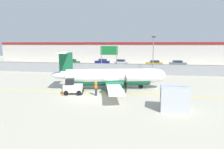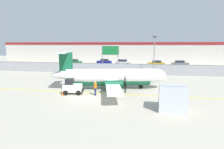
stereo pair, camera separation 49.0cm
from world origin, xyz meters
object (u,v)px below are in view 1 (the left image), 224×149
(traffic_cone_near_right, at_px, (76,85))
(traffic_cone_far_left, at_px, (113,90))
(commuter_airplane, at_px, (113,77))
(cargo_container, at_px, (174,98))
(ground_crew_worker, at_px, (96,87))
(parked_car_3, at_px, (154,63))
(traffic_cone_near_left, at_px, (63,93))
(parked_car_0, at_px, (72,62))
(parked_car_1, at_px, (102,62))
(parked_car_2, at_px, (121,62))
(baggage_tug, at_px, (73,87))
(parked_car_4, at_px, (178,63))
(apron_light_pole, at_px, (153,53))
(highway_sign, at_px, (109,53))

(traffic_cone_near_right, relative_size, traffic_cone_far_left, 1.00)
(commuter_airplane, relative_size, cargo_container, 6.50)
(ground_crew_worker, xyz_separation_m, parked_car_3, (7.66, 31.49, -0.06))
(traffic_cone_near_left, bearing_deg, parked_car_0, 109.42)
(parked_car_1, height_order, parked_car_2, same)
(traffic_cone_near_right, xyz_separation_m, traffic_cone_far_left, (5.48, -2.12, 0.00))
(baggage_tug, height_order, cargo_container, cargo_container)
(cargo_container, distance_m, traffic_cone_near_left, 12.35)
(traffic_cone_near_left, bearing_deg, parked_car_4, 62.17)
(cargo_container, bearing_deg, parked_car_3, 92.24)
(ground_crew_worker, bearing_deg, traffic_cone_near_right, -44.68)
(parked_car_0, relative_size, parked_car_3, 1.00)
(traffic_cone_far_left, xyz_separation_m, parked_car_3, (6.01, 29.69, 0.58))
(commuter_airplane, distance_m, apron_light_pole, 12.46)
(traffic_cone_far_left, relative_size, highway_sign, 0.12)
(traffic_cone_far_left, height_order, highway_sign, highway_sign)
(baggage_tug, relative_size, apron_light_pole, 0.34)
(ground_crew_worker, xyz_separation_m, parked_car_0, (-15.13, 31.72, -0.06))
(traffic_cone_near_right, distance_m, parked_car_0, 30.02)
(parked_car_2, xyz_separation_m, parked_car_4, (15.00, -0.71, 0.00))
(ground_crew_worker, relative_size, parked_car_0, 0.39)
(parked_car_4, bearing_deg, parked_car_0, 175.81)
(apron_light_pole, bearing_deg, parked_car_2, 113.24)
(cargo_container, height_order, parked_car_2, cargo_container)
(baggage_tug, relative_size, parked_car_0, 0.57)
(parked_car_3, height_order, highway_sign, highway_sign)
(ground_crew_worker, xyz_separation_m, apron_light_pole, (6.79, 14.49, 3.35))
(ground_crew_worker, height_order, parked_car_1, same)
(traffic_cone_far_left, xyz_separation_m, parked_car_2, (-2.87, 31.38, 0.58))
(traffic_cone_near_left, height_order, parked_car_0, parked_car_0)
(ground_crew_worker, bearing_deg, commuter_airplane, -109.53)
(baggage_tug, relative_size, traffic_cone_near_right, 3.91)
(traffic_cone_far_left, relative_size, parked_car_1, 0.15)
(parked_car_3, bearing_deg, cargo_container, 84.00)
(parked_car_0, relative_size, highway_sign, 0.79)
(commuter_airplane, xyz_separation_m, cargo_container, (6.84, -7.45, -0.50))
(baggage_tug, distance_m, parked_car_3, 33.09)
(commuter_airplane, height_order, parked_car_0, commuter_airplane)
(parked_car_1, relative_size, parked_car_4, 0.97)
(apron_light_pole, relative_size, highway_sign, 1.32)
(parked_car_1, distance_m, parked_car_4, 20.67)
(traffic_cone_near_left, xyz_separation_m, parked_car_2, (2.48, 33.84, 0.58))
(ground_crew_worker, distance_m, parked_car_4, 35.27)
(cargo_container, xyz_separation_m, highway_sign, (-10.20, 22.65, 3.04))
(traffic_cone_far_left, bearing_deg, parked_car_2, 95.23)
(parked_car_0, bearing_deg, traffic_cone_far_left, -54.58)
(highway_sign, bearing_deg, ground_crew_worker, -83.92)
(parked_car_3, bearing_deg, traffic_cone_far_left, 71.68)
(parked_car_4, relative_size, apron_light_pole, 0.60)
(traffic_cone_near_left, xyz_separation_m, traffic_cone_near_right, (-0.12, 4.58, 0.00))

